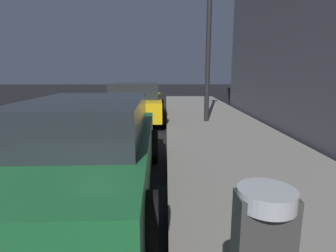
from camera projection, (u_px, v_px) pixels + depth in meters
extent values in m
cube|color=#333333|center=(263.00, 236.00, 0.88)|extent=(0.19, 0.11, 0.30)
cylinder|color=#999EA5|center=(266.00, 198.00, 0.85)|extent=(0.19, 0.19, 0.06)
cube|color=black|center=(247.00, 225.00, 0.87)|extent=(0.01, 0.08, 0.11)
cube|color=#19592D|center=(90.00, 157.00, 3.90)|extent=(1.92, 4.57, 0.64)
cube|color=#1E2328|center=(87.00, 119.00, 3.73)|extent=(1.64, 2.43, 0.56)
cylinder|color=black|center=(63.00, 147.00, 5.28)|extent=(0.24, 0.67, 0.66)
cylinder|color=black|center=(153.00, 146.00, 5.35)|extent=(0.24, 0.67, 0.66)
cylinder|color=black|center=(147.00, 224.00, 2.61)|extent=(0.24, 0.67, 0.66)
cube|color=gold|center=(136.00, 106.00, 9.94)|extent=(2.03, 4.35, 0.64)
cube|color=#1E2328|center=(135.00, 90.00, 9.69)|extent=(1.73, 2.22, 0.56)
cylinder|color=black|center=(116.00, 107.00, 11.25)|extent=(0.24, 0.67, 0.66)
cylinder|color=black|center=(161.00, 107.00, 11.33)|extent=(0.24, 0.67, 0.66)
cylinder|color=black|center=(104.00, 118.00, 8.65)|extent=(0.24, 0.67, 0.66)
cylinder|color=black|center=(162.00, 117.00, 8.73)|extent=(0.24, 0.67, 0.66)
cylinder|color=black|center=(209.00, 35.00, 8.54)|extent=(0.16, 0.16, 5.66)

